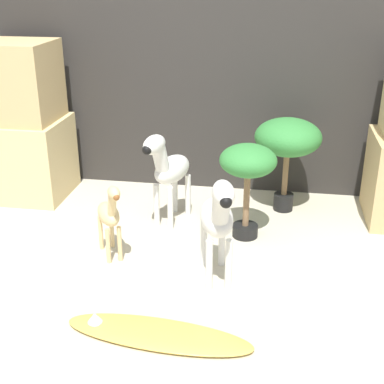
# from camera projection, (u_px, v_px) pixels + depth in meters

# --- Properties ---
(ground_plane) EXTENTS (14.00, 14.00, 0.00)m
(ground_plane) POSITION_uv_depth(u_px,v_px,m) (181.00, 298.00, 2.80)
(ground_plane) COLOR beige
(wall_back) EXTENTS (6.40, 0.08, 2.20)m
(wall_back) POSITION_uv_depth(u_px,v_px,m) (219.00, 42.00, 3.80)
(wall_back) COLOR #2D2B28
(wall_back) RESTS_ON ground_plane
(rock_pillar_left) EXTENTS (0.61, 0.54, 1.13)m
(rock_pillar_left) POSITION_uv_depth(u_px,v_px,m) (22.00, 126.00, 3.87)
(rock_pillar_left) COLOR #DBC184
(rock_pillar_left) RESTS_ON ground_plane
(zebra_right) EXTENTS (0.26, 0.51, 0.66)m
(zebra_right) POSITION_uv_depth(u_px,v_px,m) (218.00, 216.00, 2.79)
(zebra_right) COLOR silver
(zebra_right) RESTS_ON ground_plane
(zebra_left) EXTENTS (0.29, 0.51, 0.66)m
(zebra_left) POSITION_uv_depth(u_px,v_px,m) (168.00, 167.00, 3.47)
(zebra_left) COLOR silver
(zebra_left) RESTS_ON ground_plane
(giraffe_figurine) EXTENTS (0.26, 0.35, 0.51)m
(giraffe_figurine) POSITION_uv_depth(u_px,v_px,m) (110.00, 214.00, 3.09)
(giraffe_figurine) COLOR #E0C184
(giraffe_figurine) RESTS_ON ground_plane
(potted_palm_front) EXTENTS (0.35, 0.35, 0.61)m
(potted_palm_front) POSITION_uv_depth(u_px,v_px,m) (248.00, 167.00, 3.26)
(potted_palm_front) COLOR black
(potted_palm_front) RESTS_ON ground_plane
(potted_palm_back) EXTENTS (0.45, 0.45, 0.66)m
(potted_palm_back) POSITION_uv_depth(u_px,v_px,m) (288.00, 140.00, 3.61)
(potted_palm_back) COLOR black
(potted_palm_back) RESTS_ON ground_plane
(surfboard) EXTENTS (0.92, 0.31, 0.08)m
(surfboard) POSITION_uv_depth(u_px,v_px,m) (156.00, 333.00, 2.50)
(surfboard) COLOR gold
(surfboard) RESTS_ON ground_plane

